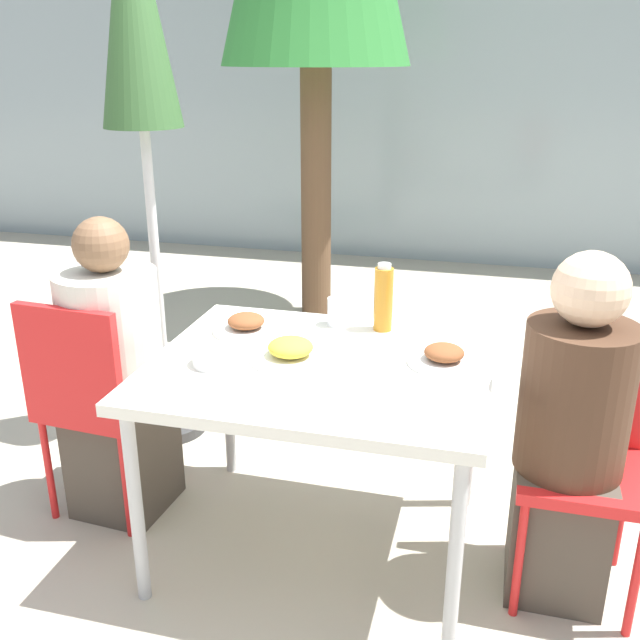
{
  "coord_description": "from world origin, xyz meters",
  "views": [
    {
      "loc": [
        0.54,
        -2.09,
        1.69
      ],
      "look_at": [
        0.0,
        0.0,
        0.88
      ],
      "focal_mm": 40.0,
      "sensor_mm": 36.0,
      "label": 1
    }
  ],
  "objects": [
    {
      "name": "bottle",
      "position": [
        0.15,
        0.35,
        0.86
      ],
      "size": [
        0.07,
        0.07,
        0.25
      ],
      "color": "#B7751E",
      "rests_on": "dining_table"
    },
    {
      "name": "plate_1",
      "position": [
        0.4,
        0.09,
        0.76
      ],
      "size": [
        0.24,
        0.24,
        0.07
      ],
      "color": "white",
      "rests_on": "dining_table"
    },
    {
      "name": "drinking_cup",
      "position": [
        -0.02,
        0.36,
        0.79
      ],
      "size": [
        0.08,
        0.08,
        0.11
      ],
      "color": "white",
      "rests_on": "dining_table"
    },
    {
      "name": "closed_umbrella",
      "position": [
        -0.92,
        0.67,
        1.77
      ],
      "size": [
        0.36,
        0.36,
        2.4
      ],
      "color": "#333333",
      "rests_on": "ground"
    },
    {
      "name": "person_left",
      "position": [
        -0.81,
        0.06,
        0.54
      ],
      "size": [
        0.37,
        0.37,
        1.17
      ],
      "rotation": [
        0.0,
        0.0,
        -0.08
      ],
      "color": "#473D33",
      "rests_on": "ground"
    },
    {
      "name": "salad_bowl",
      "position": [
        -0.33,
        -0.1,
        0.76
      ],
      "size": [
        0.16,
        0.16,
        0.05
      ],
      "color": "white",
      "rests_on": "dining_table"
    },
    {
      "name": "person_right",
      "position": [
        0.81,
        -0.01,
        0.56
      ],
      "size": [
        0.34,
        0.34,
        1.17
      ],
      "rotation": [
        0.0,
        0.0,
        3.13
      ],
      "color": "#473D33",
      "rests_on": "ground"
    },
    {
      "name": "chair_right",
      "position": [
        0.86,
        0.07,
        0.53
      ],
      "size": [
        0.4,
        0.4,
        0.89
      ],
      "rotation": [
        0.0,
        0.0,
        3.13
      ],
      "color": "red",
      "rests_on": "ground"
    },
    {
      "name": "plate_0",
      "position": [
        -0.1,
        0.0,
        0.76
      ],
      "size": [
        0.28,
        0.28,
        0.07
      ],
      "color": "white",
      "rests_on": "dining_table"
    },
    {
      "name": "ground_plane",
      "position": [
        0.0,
        0.0,
        0.0
      ],
      "size": [
        24.0,
        24.0,
        0.0
      ],
      "primitive_type": "plane",
      "color": "#B2A893"
    },
    {
      "name": "dining_table",
      "position": [
        0.0,
        0.0,
        0.67
      ],
      "size": [
        1.12,
        0.92,
        0.73
      ],
      "color": "silver",
      "rests_on": "ground"
    },
    {
      "name": "plate_2",
      "position": [
        -0.33,
        0.21,
        0.76
      ],
      "size": [
        0.25,
        0.25,
        0.07
      ],
      "color": "white",
      "rests_on": "dining_table"
    },
    {
      "name": "chair_left",
      "position": [
        -0.86,
        -0.01,
        0.53
      ],
      "size": [
        0.43,
        0.43,
        0.89
      ],
      "rotation": [
        0.0,
        0.0,
        -0.08
      ],
      "color": "red",
      "rests_on": "ground"
    },
    {
      "name": "building_facade",
      "position": [
        0.0,
        4.08,
        1.5
      ],
      "size": [
        10.0,
        0.2,
        3.0
      ],
      "color": "#89999E",
      "rests_on": "ground"
    }
  ]
}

